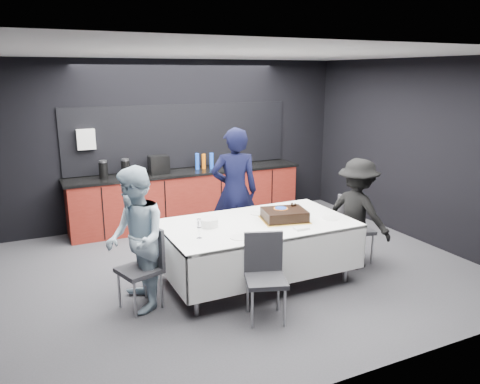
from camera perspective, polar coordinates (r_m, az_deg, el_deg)
name	(u,v)px	position (r m, az deg, el deg)	size (l,w,h in m)	color
ground	(243,269)	(6.41, 0.39, -9.33)	(6.00, 6.00, 0.00)	#414045
room_shell	(243,131)	(5.91, 0.42, 7.39)	(6.04, 5.04, 2.82)	white
kitchenette	(187,193)	(8.18, -6.49, -0.14)	(4.10, 0.64, 2.05)	maroon
party_table	(257,233)	(5.84, 2.11, -4.99)	(2.32, 1.32, 0.78)	#99999E
cake_assembly	(284,215)	(5.88, 5.43, -2.79)	(0.64, 0.56, 0.17)	#F0B746
plate_stack	(208,222)	(5.64, -3.86, -3.72)	(0.23, 0.23, 0.10)	white
loose_plate_near	(239,237)	(5.26, -0.08, -5.56)	(0.21, 0.21, 0.01)	white
loose_plate_right_a	(303,211)	(6.29, 7.73, -2.32)	(0.18, 0.18, 0.01)	white
loose_plate_right_b	(330,218)	(6.05, 10.96, -3.15)	(0.22, 0.22, 0.01)	white
loose_plate_far	(258,213)	(6.14, 2.16, -2.62)	(0.20, 0.20, 0.01)	white
fork_pile	(301,228)	(5.58, 7.49, -4.40)	(0.17, 0.11, 0.03)	white
champagne_flute	(199,225)	(5.22, -5.02, -3.98)	(0.06, 0.06, 0.22)	white
chair_left	(145,261)	(5.37, -11.50, -8.28)	(0.53, 0.53, 0.92)	#2E2E33
chair_right	(351,224)	(6.67, 13.41, -3.86)	(0.51, 0.51, 0.92)	#2E2E33
chair_near	(265,270)	(5.06, 3.04, -9.46)	(0.53, 0.53, 0.92)	#2E2E33
person_center	(235,191)	(6.70, -0.66, 0.07)	(0.67, 0.44, 1.84)	black
person_left	(136,240)	(5.24, -12.62, -5.71)	(0.79, 0.61, 1.62)	#A8C1D3
person_right	(357,214)	(6.45, 14.09, -2.58)	(0.96, 0.55, 1.49)	black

